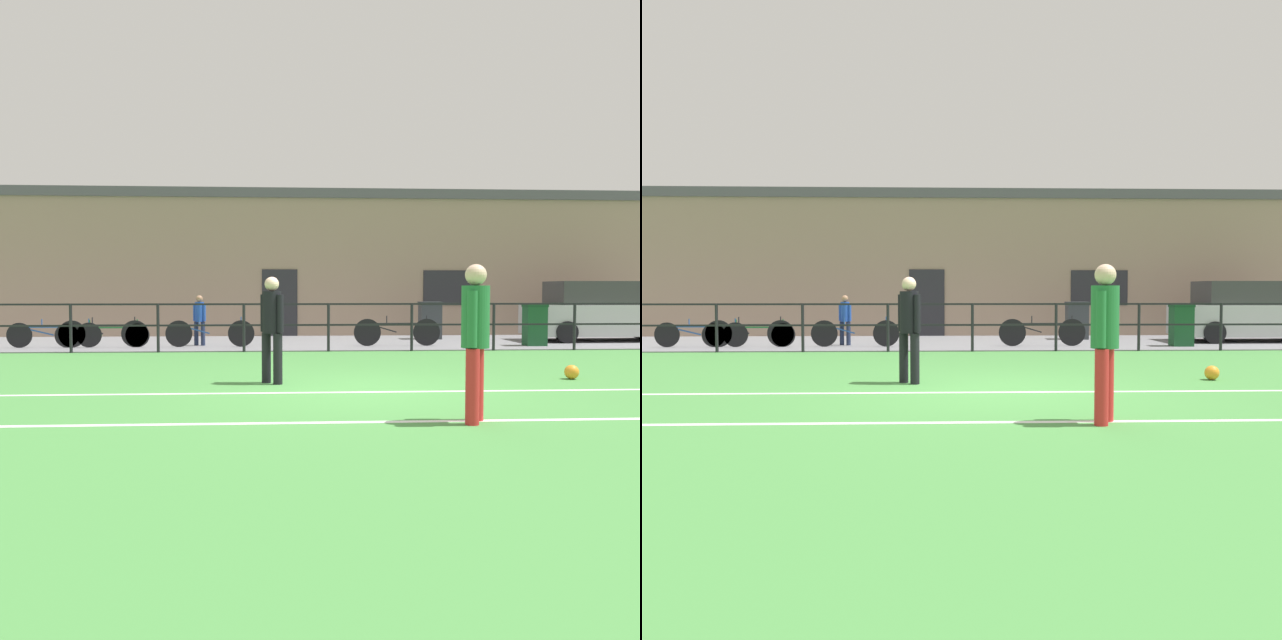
% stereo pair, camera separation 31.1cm
% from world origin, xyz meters
% --- Properties ---
extents(ground, '(60.00, 44.00, 0.04)m').
position_xyz_m(ground, '(0.00, 0.00, -0.02)').
color(ground, '#478C42').
extents(field_line_touchline, '(36.00, 0.11, 0.00)m').
position_xyz_m(field_line_touchline, '(0.00, -0.18, 0.00)').
color(field_line_touchline, white).
rests_on(field_line_touchline, ground).
extents(field_line_hash, '(36.00, 0.11, 0.00)m').
position_xyz_m(field_line_hash, '(0.00, -2.29, 0.00)').
color(field_line_hash, white).
rests_on(field_line_hash, ground).
extents(pavement_strip, '(48.00, 5.00, 0.02)m').
position_xyz_m(pavement_strip, '(0.00, 8.50, 0.01)').
color(pavement_strip, slate).
rests_on(pavement_strip, ground).
extents(perimeter_fence, '(36.07, 0.07, 1.15)m').
position_xyz_m(perimeter_fence, '(0.00, 6.00, 0.75)').
color(perimeter_fence, black).
rests_on(perimeter_fence, ground).
extents(clubhouse_facade, '(28.00, 2.56, 4.62)m').
position_xyz_m(clubhouse_facade, '(0.00, 12.20, 2.32)').
color(clubhouse_facade, gray).
rests_on(clubhouse_facade, ground).
extents(player_goalkeeper, '(0.36, 0.35, 1.67)m').
position_xyz_m(player_goalkeeper, '(-1.27, 0.77, 0.95)').
color(player_goalkeeper, black).
rests_on(player_goalkeeper, ground).
extents(player_winger, '(0.31, 0.44, 1.76)m').
position_xyz_m(player_winger, '(1.01, -2.37, 1.00)').
color(player_winger, red).
rests_on(player_winger, ground).
extents(soccer_ball_match, '(0.24, 0.24, 0.24)m').
position_xyz_m(soccer_ball_match, '(3.65, 0.97, 0.12)').
color(soccer_ball_match, orange).
rests_on(soccer_ball_match, ground).
extents(spectator_child, '(0.34, 0.23, 1.30)m').
position_xyz_m(spectator_child, '(-3.24, 7.64, 0.76)').
color(spectator_child, '#232D4C').
rests_on(spectator_child, pavement_strip).
extents(parked_car_red, '(4.37, 1.87, 1.68)m').
position_xyz_m(parked_car_red, '(8.01, 8.58, 0.81)').
color(parked_car_red, '#B7B7BC').
rests_on(parked_car_red, pavement_strip).
extents(bicycle_parked_0, '(2.23, 0.04, 0.77)m').
position_xyz_m(bicycle_parked_0, '(-5.58, 7.20, 0.37)').
color(bicycle_parked_0, black).
rests_on(bicycle_parked_0, pavement_strip).
extents(bicycle_parked_1, '(2.33, 0.04, 0.73)m').
position_xyz_m(bicycle_parked_1, '(-6.79, 7.20, 0.35)').
color(bicycle_parked_1, black).
rests_on(bicycle_parked_1, pavement_strip).
extents(bicycle_parked_2, '(2.24, 0.04, 0.79)m').
position_xyz_m(bicycle_parked_2, '(1.86, 7.20, 0.38)').
color(bicycle_parked_2, black).
rests_on(bicycle_parked_2, pavement_strip).
extents(bicycle_parked_3, '(2.24, 0.04, 0.76)m').
position_xyz_m(bicycle_parked_3, '(-2.93, 7.20, 0.37)').
color(bicycle_parked_3, black).
rests_on(bicycle_parked_3, pavement_strip).
extents(bicycle_parked_4, '(2.34, 0.04, 0.71)m').
position_xyz_m(bicycle_parked_4, '(-5.61, 7.20, 0.34)').
color(bicycle_parked_4, black).
rests_on(bicycle_parked_4, pavement_strip).
extents(trash_bin_0, '(0.64, 0.54, 1.09)m').
position_xyz_m(trash_bin_0, '(3.25, 9.49, 0.57)').
color(trash_bin_0, '#33383D').
rests_on(trash_bin_0, pavement_strip).
extents(trash_bin_1, '(0.55, 0.47, 1.08)m').
position_xyz_m(trash_bin_1, '(5.44, 7.08, 0.57)').
color(trash_bin_1, '#194C28').
rests_on(trash_bin_1, pavement_strip).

